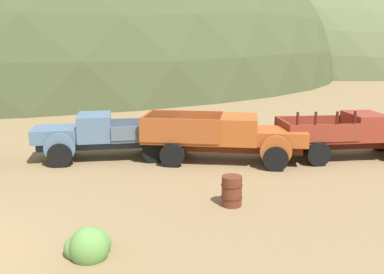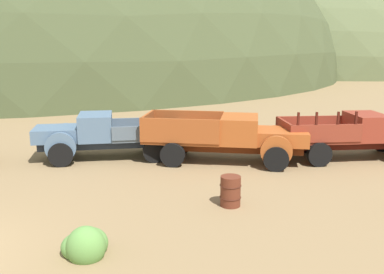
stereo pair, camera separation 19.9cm
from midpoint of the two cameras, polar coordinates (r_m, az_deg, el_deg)
The scene contains 8 objects.
hill_far_right at distance 70.14m, azimuth -21.84°, elevation 7.87°, with size 92.67×80.83×52.19m, color #424C2D.
hill_far_left at distance 91.50m, azimuth 15.34°, elevation 9.25°, with size 78.65×71.68×43.93m, color #56603D.
truck_chalk_blue at distance 18.11m, azimuth -12.19°, elevation 0.22°, with size 6.21×2.87×1.89m.
truck_oxide_orange at distance 17.26m, azimuth 6.15°, elevation -0.07°, with size 6.76×3.27×1.91m.
truck_rust_red at distance 19.16m, azimuth 22.21°, elevation 0.26°, with size 6.13×2.58×2.16m.
oil_drum_foreground at distance 12.80m, azimuth 5.63°, elevation -7.24°, with size 0.65×0.65×0.92m.
bush_between_trucks at distance 10.34m, azimuth -13.55°, elevation -14.00°, with size 1.07×1.08×0.97m.
bush_front_right at distance 21.44m, azimuth -14.40°, elevation -0.21°, with size 0.77×0.76×0.69m.
Camera 2 is at (5.96, -8.81, 4.81)m, focal length 39.74 mm.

